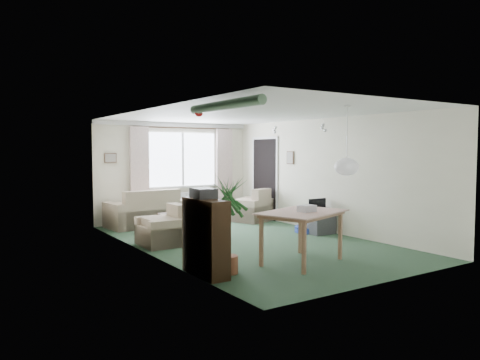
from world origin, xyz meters
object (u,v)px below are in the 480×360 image
houseplant (228,225)px  bookshelf (206,237)px  sofa (145,208)px  armchair_corner (251,205)px  armchair_left (163,225)px  tv_cube (317,220)px  pet_bed (309,229)px  dining_table (302,238)px  coffee_table (184,223)px

houseplant → bookshelf: bearing=164.8°
sofa → armchair_corner: sofa is taller
armchair_left → tv_cube: bearing=79.6°
houseplant → pet_bed: houseplant is taller
armchair_left → dining_table: size_ratio=0.66×
dining_table → tv_cube: size_ratio=2.14×
armchair_corner → pet_bed: bearing=74.4°
pet_bed → armchair_left: bearing=172.1°
armchair_left → pet_bed: size_ratio=1.36×
bookshelf → coffee_table: bearing=69.0°
coffee_table → bookshelf: (-1.16, -3.02, 0.31)m
houseplant → tv_cube: (3.22, 1.71, -0.41)m
tv_cube → houseplant: bearing=-151.9°
dining_table → tv_cube: 2.66m
dining_table → pet_bed: (1.89, 1.98, -0.33)m
coffee_table → bookshelf: bookshelf is taller
armchair_corner → tv_cube: 2.15m
coffee_table → sofa: bearing=101.7°
sofa → coffee_table: bearing=97.5°
coffee_table → armchair_left: bearing=-136.4°
dining_table → houseplant: bearing=175.9°
dining_table → tv_cube: bearing=42.6°
tv_cube → sofa: bearing=133.9°
sofa → bookshelf: size_ratio=1.59×
bookshelf → dining_table: bookshelf is taller
bookshelf → armchair_left: bearing=81.3°
sofa → houseplant: bearing=78.7°
dining_table → tv_cube: (1.95, 1.80, -0.12)m
coffee_table → pet_bed: (2.32, -1.22, -0.16)m
armchair_left → coffee_table: (0.82, 0.78, -0.15)m
sofa → houseplant: houseplant is taller
armchair_corner → bookshelf: bookshelf is taller
sofa → dining_table: (0.71, -4.58, -0.03)m
houseplant → pet_bed: bearing=30.9°
bookshelf → houseplant: (0.32, -0.09, 0.15)m
bookshelf → dining_table: 1.60m
sofa → tv_cube: sofa is taller
armchair_corner → tv_cube: (0.22, -2.13, -0.14)m
sofa → tv_cube: size_ratio=2.91×
bookshelf → pet_bed: bookshelf is taller
sofa → armchair_left: 2.24m
tv_cube → bookshelf: bearing=-155.2°
bookshelf → pet_bed: bearing=27.4°
bookshelf → tv_cube: 3.90m
armchair_corner → houseplant: size_ratio=0.66×
bookshelf → pet_bed: 3.94m
dining_table → sofa: bearing=98.9°
bookshelf → tv_cube: bookshelf is taller
armchair_corner → tv_cube: size_ratio=1.55×
sofa → houseplant: size_ratio=1.24×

